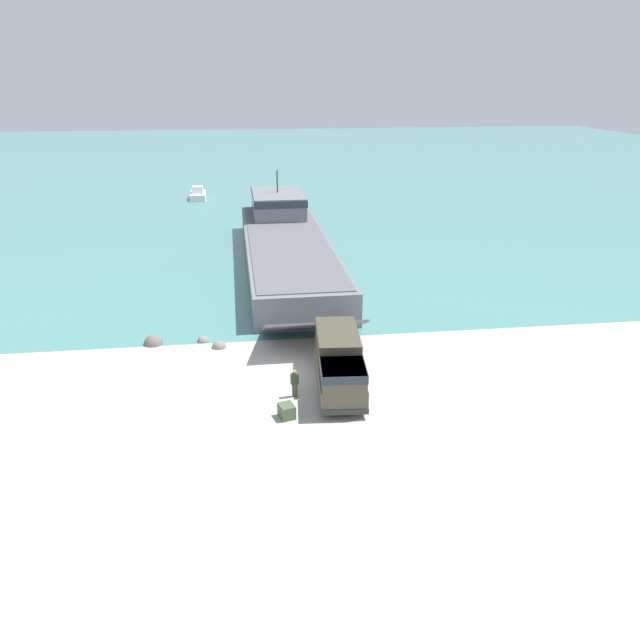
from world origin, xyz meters
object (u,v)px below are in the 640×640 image
military_truck (339,363)px  moored_boat_a (198,194)px  landing_craft (285,242)px  soldier_on_ramp (295,381)px  cargo_crate (287,411)px

military_truck → moored_boat_a: military_truck is taller
landing_craft → soldier_on_ramp: bearing=-94.0°
cargo_crate → moored_boat_a: bearing=96.9°
soldier_on_ramp → moored_boat_a: 63.48m
military_truck → soldier_on_ramp: (-2.68, -0.77, -0.63)m
moored_boat_a → cargo_crate: moored_boat_a is taller
soldier_on_ramp → cargo_crate: 2.42m
landing_craft → cargo_crate: size_ratio=42.35×
landing_craft → cargo_crate: (-2.39, -30.47, -1.47)m
cargo_crate → landing_craft: bearing=85.5°
landing_craft → moored_boat_a: (-10.31, 34.68, -1.23)m
military_truck → landing_craft: bearing=-173.5°
moored_boat_a → cargo_crate: (7.92, -65.15, -0.24)m
landing_craft → soldier_on_ramp: (-1.74, -28.21, -0.87)m
military_truck → soldier_on_ramp: 2.86m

